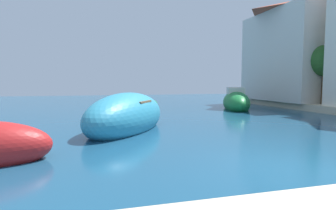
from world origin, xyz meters
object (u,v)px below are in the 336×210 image
moored_boat_3 (127,116)px  waterfront_building_annex (299,49)px  quayside_tree (324,61)px  moored_boat_0 (236,102)px  moored_boat_2 (145,106)px

moored_boat_3 → waterfront_building_annex: (16.50, 8.92, 4.45)m
quayside_tree → moored_boat_3: bearing=-163.1°
moored_boat_0 → moored_boat_2: size_ratio=1.72×
moored_boat_0 → moored_boat_2: moored_boat_0 is taller
quayside_tree → moored_boat_0: bearing=152.8°
moored_boat_3 → quayside_tree: 16.00m
waterfront_building_annex → quayside_tree: size_ratio=2.09×
waterfront_building_annex → moored_boat_0: bearing=-167.9°
moored_boat_0 → waterfront_building_annex: (7.03, 1.51, 4.49)m
moored_boat_2 → quayside_tree: bearing=110.1°
moored_boat_2 → quayside_tree: quayside_tree is taller
moored_boat_2 → quayside_tree: size_ratio=0.82×
moored_boat_2 → waterfront_building_annex: (14.06, 0.11, 4.74)m
quayside_tree → waterfront_building_annex: bearing=71.4°
moored_boat_3 → waterfront_building_annex: 19.28m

